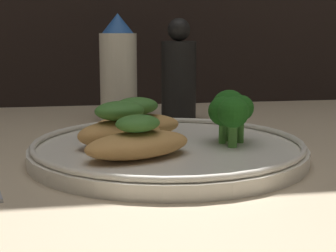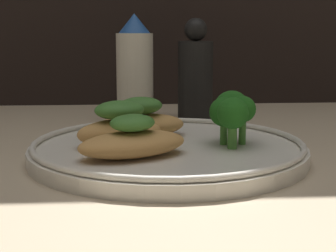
% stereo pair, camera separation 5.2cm
% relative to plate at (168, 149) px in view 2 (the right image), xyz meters
% --- Properties ---
extents(ground_plane, '(1.80, 1.80, 0.01)m').
position_rel_plate_xyz_m(ground_plane, '(0.00, 0.00, -0.01)').
color(ground_plane, tan).
extents(plate, '(0.28, 0.28, 0.02)m').
position_rel_plate_xyz_m(plate, '(0.00, 0.00, 0.00)').
color(plate, silver).
rests_on(plate, ground_plane).
extents(grilled_meat_front, '(0.12, 0.09, 0.04)m').
position_rel_plate_xyz_m(grilled_meat_front, '(-0.04, -0.05, 0.02)').
color(grilled_meat_front, tan).
rests_on(grilled_meat_front, plate).
extents(grilled_meat_middle, '(0.10, 0.07, 0.05)m').
position_rel_plate_xyz_m(grilled_meat_middle, '(-0.05, 0.00, 0.02)').
color(grilled_meat_middle, tan).
rests_on(grilled_meat_middle, plate).
extents(grilled_meat_back, '(0.11, 0.08, 0.04)m').
position_rel_plate_xyz_m(grilled_meat_back, '(-0.03, 0.05, 0.02)').
color(grilled_meat_back, tan).
rests_on(grilled_meat_back, plate).
extents(broccoli_bunch, '(0.05, 0.07, 0.05)m').
position_rel_plate_xyz_m(broccoli_bunch, '(0.07, 0.00, 0.04)').
color(broccoli_bunch, '#4C8E38').
rests_on(broccoli_bunch, plate).
extents(sauce_bottle, '(0.05, 0.05, 0.15)m').
position_rel_plate_xyz_m(sauce_bottle, '(-0.03, 0.23, 0.06)').
color(sauce_bottle, silver).
rests_on(sauce_bottle, ground_plane).
extents(pepper_grinder, '(0.05, 0.05, 0.15)m').
position_rel_plate_xyz_m(pepper_grinder, '(0.06, 0.23, 0.06)').
color(pepper_grinder, black).
rests_on(pepper_grinder, ground_plane).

